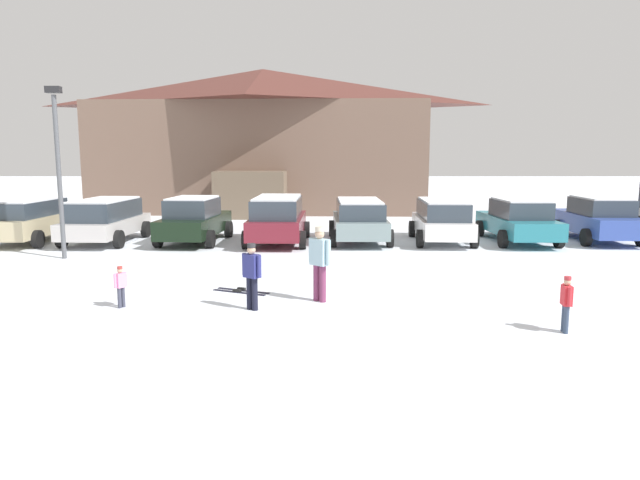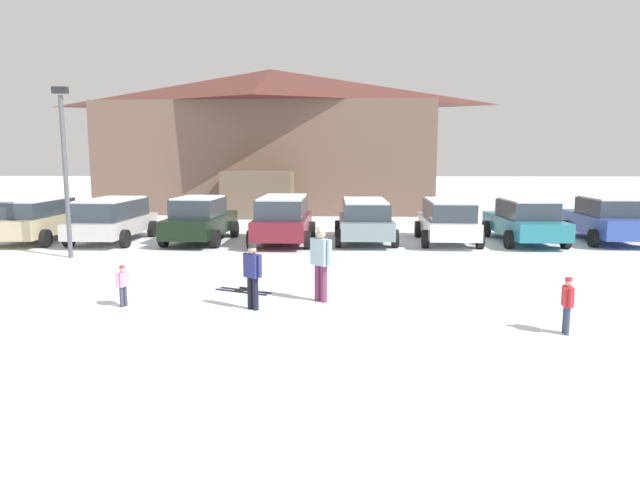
# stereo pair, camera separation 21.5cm
# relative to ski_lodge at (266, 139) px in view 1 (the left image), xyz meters

# --- Properties ---
(ground) EXTENTS (160.00, 160.00, 0.00)m
(ground) POSITION_rel_ski_lodge_xyz_m (3.37, -27.00, -4.15)
(ground) COLOR white
(ski_lodge) EXTENTS (19.36, 11.26, 8.21)m
(ski_lodge) POSITION_rel_ski_lodge_xyz_m (0.00, 0.00, 0.00)
(ski_lodge) COLOR brown
(ski_lodge) RESTS_ON ground
(parked_beige_suv) EXTENTS (2.35, 4.17, 1.62)m
(parked_beige_suv) POSITION_rel_ski_lodge_xyz_m (-7.44, -13.60, -3.27)
(parked_beige_suv) COLOR tan
(parked_beige_suv) RESTS_ON ground
(parked_silver_wagon) EXTENTS (2.41, 4.44, 1.62)m
(parked_silver_wagon) POSITION_rel_ski_lodge_xyz_m (-4.59, -13.52, -3.27)
(parked_silver_wagon) COLOR beige
(parked_silver_wagon) RESTS_ON ground
(parked_black_sedan) EXTENTS (2.36, 4.45, 1.70)m
(parked_black_sedan) POSITION_rel_ski_lodge_xyz_m (-1.29, -13.51, -3.30)
(parked_black_sedan) COLOR black
(parked_black_sedan) RESTS_ON ground
(parked_maroon_van) EXTENTS (2.28, 4.52, 1.72)m
(parked_maroon_van) POSITION_rel_ski_lodge_xyz_m (1.82, -13.67, -3.23)
(parked_maroon_van) COLOR maroon
(parked_maroon_van) RESTS_ON ground
(parked_grey_wagon) EXTENTS (2.21, 4.51, 1.58)m
(parked_grey_wagon) POSITION_rel_ski_lodge_xyz_m (4.83, -13.30, -3.29)
(parked_grey_wagon) COLOR gray
(parked_grey_wagon) RESTS_ON ground
(parked_white_suv) EXTENTS (2.28, 4.43, 1.59)m
(parked_white_suv) POSITION_rel_ski_lodge_xyz_m (7.88, -13.48, -3.29)
(parked_white_suv) COLOR white
(parked_white_suv) RESTS_ON ground
(parked_teal_hatchback) EXTENTS (2.19, 4.69, 1.62)m
(parked_teal_hatchback) POSITION_rel_ski_lodge_xyz_m (10.73, -13.41, -3.33)
(parked_teal_hatchback) COLOR teal
(parked_teal_hatchback) RESTS_ON ground
(parked_blue_hatchback) EXTENTS (2.28, 4.57, 1.68)m
(parked_blue_hatchback) POSITION_rel_ski_lodge_xyz_m (13.85, -13.12, -3.30)
(parked_blue_hatchback) COLOR #31499D
(parked_blue_hatchback) RESTS_ON ground
(skier_child_in_pink_snowsuit) EXTENTS (0.22, 0.29, 0.89)m
(skier_child_in_pink_snowsuit) POSITION_rel_ski_lodge_xyz_m (-0.86, -22.67, -3.65)
(skier_child_in_pink_snowsuit) COLOR #3D3F51
(skier_child_in_pink_snowsuit) RESTS_ON ground
(skier_teen_in_navy_coat) EXTENTS (0.43, 0.37, 1.41)m
(skier_teen_in_navy_coat) POSITION_rel_ski_lodge_xyz_m (1.94, -22.84, -3.36)
(skier_teen_in_navy_coat) COLOR black
(skier_teen_in_navy_coat) RESTS_ON ground
(skier_child_in_red_jacket) EXTENTS (0.18, 0.39, 1.05)m
(skier_child_in_red_jacket) POSITION_rel_ski_lodge_xyz_m (7.84, -24.39, -3.56)
(skier_child_in_red_jacket) COLOR #32415A
(skier_child_in_red_jacket) RESTS_ON ground
(skier_adult_in_blue_parka) EXTENTS (0.49, 0.46, 1.67)m
(skier_adult_in_blue_parka) POSITION_rel_ski_lodge_xyz_m (3.36, -22.13, -3.21)
(skier_adult_in_blue_parka) COLOR #763155
(skier_adult_in_blue_parka) RESTS_ON ground
(pair_of_skis) EXTENTS (1.40, 0.83, 0.08)m
(pair_of_skis) POSITION_rel_ski_lodge_xyz_m (1.48, -21.27, -4.13)
(pair_of_skis) COLOR #1C1D2D
(pair_of_skis) RESTS_ON ground
(lamp_post) EXTENTS (0.44, 0.24, 5.27)m
(lamp_post) POSITION_rel_ski_lodge_xyz_m (-4.68, -16.83, -1.17)
(lamp_post) COLOR #515459
(lamp_post) RESTS_ON ground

